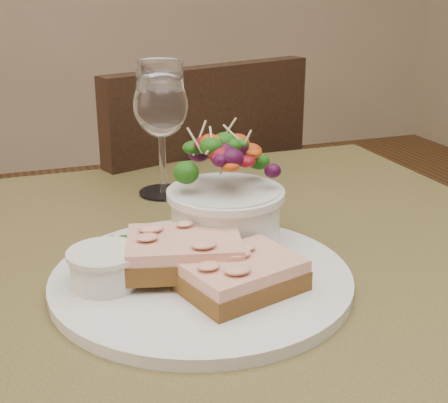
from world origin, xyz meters
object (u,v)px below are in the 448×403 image
object	(u,v)px
cafe_table	(225,343)
salad_bowl	(226,191)
ramekin	(105,266)
dinner_plate	(201,278)
chair_far	(167,332)
wine_glass	(161,109)
sandwich_back	(184,252)
sandwich_front	(241,275)

from	to	relation	value
cafe_table	salad_bowl	xyz separation A→B (m)	(0.01, 0.03, 0.17)
ramekin	salad_bowl	xyz separation A→B (m)	(0.15, 0.06, 0.04)
cafe_table	dinner_plate	xyz separation A→B (m)	(-0.04, -0.04, 0.11)
cafe_table	salad_bowl	distance (m)	0.18
cafe_table	salad_bowl	bearing A→B (deg)	69.90
dinner_plate	salad_bowl	size ratio (longest dim) A/B	2.39
chair_far	wine_glass	xyz separation A→B (m)	(-0.09, -0.36, 0.58)
wine_glass	cafe_table	bearing A→B (deg)	-88.83
chair_far	salad_bowl	world-z (taller)	chair_far
sandwich_back	chair_far	bearing A→B (deg)	92.16
wine_glass	dinner_plate	bearing A→B (deg)	-96.92
dinner_plate	ramekin	bearing A→B (deg)	175.04
wine_glass	sandwich_back	bearing A→B (deg)	-100.26
ramekin	salad_bowl	distance (m)	0.16
dinner_plate	sandwich_front	bearing A→B (deg)	-61.30
sandwich_front	salad_bowl	world-z (taller)	salad_bowl
sandwich_front	sandwich_back	xyz separation A→B (m)	(-0.04, 0.05, 0.01)
ramekin	sandwich_front	bearing A→B (deg)	-24.36
dinner_plate	sandwich_front	size ratio (longest dim) A/B	2.40
chair_far	dinner_plate	xyz separation A→B (m)	(-0.12, -0.65, 0.46)
cafe_table	chair_far	distance (m)	0.71
salad_bowl	cafe_table	bearing A→B (deg)	-110.10
wine_glass	sandwich_front	bearing A→B (deg)	-91.63
ramekin	salad_bowl	world-z (taller)	salad_bowl
cafe_table	sandwich_front	size ratio (longest dim) A/B	6.33
cafe_table	ramekin	size ratio (longest dim) A/B	12.01
sandwich_back	dinner_plate	bearing A→B (deg)	-1.75
dinner_plate	salad_bowl	xyz separation A→B (m)	(0.05, 0.07, 0.07)
dinner_plate	sandwich_back	size ratio (longest dim) A/B	2.31
chair_far	dinner_plate	bearing A→B (deg)	60.92
sandwich_front	ramekin	world-z (taller)	ramekin
sandwich_front	salad_bowl	xyz separation A→B (m)	(0.03, 0.12, 0.04)
sandwich_front	sandwich_back	distance (m)	0.07
chair_far	dinner_plate	distance (m)	0.80
sandwich_front	ramekin	distance (m)	0.13
cafe_table	sandwich_back	size ratio (longest dim) A/B	6.11
sandwich_back	salad_bowl	world-z (taller)	salad_bowl
cafe_table	sandwich_back	distance (m)	0.15
sandwich_back	cafe_table	bearing A→B (deg)	44.89
chair_far	wine_glass	world-z (taller)	wine_glass
chair_far	ramekin	bearing A→B (deg)	52.87
ramekin	wine_glass	bearing A→B (deg)	64.98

